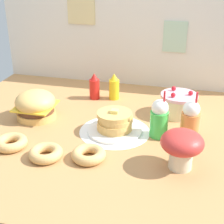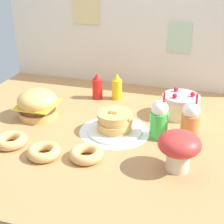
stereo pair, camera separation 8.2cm
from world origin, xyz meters
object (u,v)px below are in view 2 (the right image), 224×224
(burger, at_px, (37,104))
(cream_soda_cup, at_px, (159,119))
(mustard_bottle, at_px, (117,87))
(mushroom_stool, at_px, (179,147))
(ketchup_bottle, at_px, (97,87))
(orange_float_cup, at_px, (190,121))
(donut_chocolate, at_px, (44,151))
(pancake_stack, at_px, (115,123))
(donut_pink_glaze, at_px, (11,140))
(layer_cake, at_px, (180,105))
(donut_vanilla, at_px, (86,154))

(burger, relative_size, cream_soda_cup, 0.88)
(burger, xyz_separation_m, cream_soda_cup, (0.89, -0.06, 0.03))
(mustard_bottle, relative_size, mushroom_stool, 0.91)
(ketchup_bottle, relative_size, cream_soda_cup, 0.67)
(orange_float_cup, distance_m, donut_chocolate, 0.92)
(orange_float_cup, relative_size, mushroom_stool, 1.36)
(mustard_bottle, distance_m, mushroom_stool, 1.04)
(pancake_stack, xyz_separation_m, orange_float_cup, (0.48, 0.04, 0.06))
(mustard_bottle, xyz_separation_m, donut_pink_glaze, (-0.43, -0.89, -0.07))
(pancake_stack, bearing_deg, burger, 173.29)
(donut_pink_glaze, bearing_deg, orange_float_cup, 20.28)
(burger, xyz_separation_m, donut_chocolate, (0.29, -0.48, -0.07))
(mustard_bottle, bearing_deg, orange_float_cup, -38.99)
(layer_cake, xyz_separation_m, cream_soda_cup, (-0.10, -0.36, 0.04))
(layer_cake, height_order, donut_vanilla, layer_cake)
(burger, height_order, mushroom_stool, mushroom_stool)
(mushroom_stool, bearing_deg, layer_cake, 95.11)
(pancake_stack, relative_size, donut_chocolate, 1.83)
(donut_pink_glaze, relative_size, donut_vanilla, 1.00)
(burger, relative_size, mushroom_stool, 1.21)
(donut_chocolate, bearing_deg, layer_cake, 47.77)
(pancake_stack, height_order, layer_cake, layer_cake)
(layer_cake, distance_m, ketchup_bottle, 0.70)
(donut_pink_glaze, bearing_deg, donut_chocolate, -13.10)
(pancake_stack, bearing_deg, cream_soda_cup, 3.10)
(donut_pink_glaze, bearing_deg, pancake_stack, 31.14)
(burger, bearing_deg, donut_chocolate, -59.02)
(burger, distance_m, mustard_bottle, 0.66)
(burger, height_order, donut_pink_glaze, burger)
(burger, distance_m, donut_chocolate, 0.56)
(mustard_bottle, height_order, mushroom_stool, mushroom_stool)
(mustard_bottle, xyz_separation_m, donut_chocolate, (-0.18, -0.95, -0.07))
(burger, bearing_deg, donut_pink_glaze, -86.01)
(layer_cake, relative_size, donut_chocolate, 1.34)
(burger, height_order, layer_cake, burger)
(pancake_stack, height_order, ketchup_bottle, ketchup_bottle)
(mustard_bottle, height_order, donut_pink_glaze, mustard_bottle)
(layer_cake, relative_size, ketchup_bottle, 1.25)
(cream_soda_cup, relative_size, orange_float_cup, 1.00)
(cream_soda_cup, relative_size, donut_chocolate, 1.61)
(pancake_stack, relative_size, donut_pink_glaze, 1.83)
(donut_vanilla, bearing_deg, ketchup_bottle, 104.57)
(layer_cake, bearing_deg, donut_pink_glaze, -143.30)
(orange_float_cup, xyz_separation_m, donut_vanilla, (-0.55, -0.40, -0.09))
(mushroom_stool, bearing_deg, donut_chocolate, -173.15)
(pancake_stack, relative_size, ketchup_bottle, 1.70)
(mustard_bottle, xyz_separation_m, donut_vanilla, (0.07, -0.91, -0.07))
(donut_pink_glaze, distance_m, donut_vanilla, 0.50)
(cream_soda_cup, height_order, donut_vanilla, cream_soda_cup)
(burger, distance_m, mushroom_stool, 1.12)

